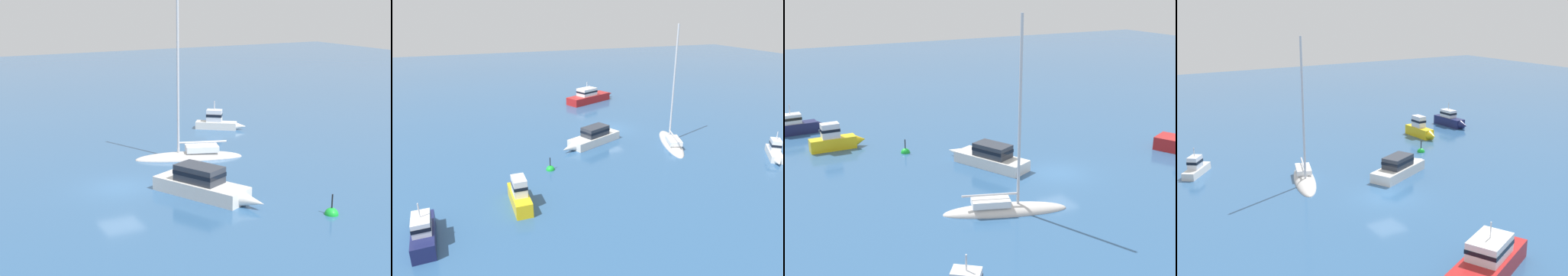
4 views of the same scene
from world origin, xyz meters
TOP-DOWN VIEW (x-y plane):
  - ground_plane at (0.00, 0.00)m, footprint 160.00×160.00m
  - cabin_cruiser at (13.13, 13.22)m, footprint 1.17×4.61m
  - powerboat at (3.75, 3.77)m, footprint 7.17×4.25m
  - launch at (-2.17, -12.66)m, footprint 8.57×5.02m
  - launch_1 at (19.29, 15.44)m, footprint 1.45×5.10m
  - launch_2 at (-10.99, 13.19)m, footprint 3.31×3.96m
  - ketch at (-3.80, 6.78)m, footprint 4.13×7.87m
  - channel_buoy at (9.56, 8.43)m, footprint 0.75×0.75m

SIDE VIEW (x-z plane):
  - ground_plane at x=0.00m, z-range 0.00..0.00m
  - channel_buoy at x=9.56m, z-range -0.75..0.77m
  - ketch at x=-3.80m, z-range -5.99..6.40m
  - launch_2 at x=-10.99m, z-range -0.61..1.84m
  - powerboat at x=3.75m, z-range -0.18..1.61m
  - launch_1 at x=19.29m, z-range -0.65..2.14m
  - launch at x=-2.17m, z-range -0.73..2.36m
  - cabin_cruiser at x=13.13m, z-range -0.31..1.97m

